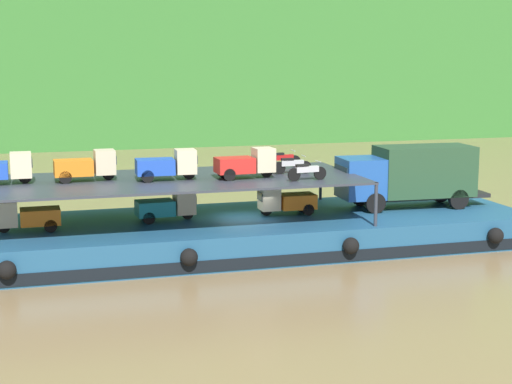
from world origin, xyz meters
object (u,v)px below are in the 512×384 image
(mini_truck_lower_stern, at_px, (27,216))
(motorcycle_upper_centre, at_px, (292,165))
(mini_truck_upper_fore, at_px, (167,165))
(mini_truck_upper_bow, at_px, (246,163))
(mini_truck_lower_mid, at_px, (286,200))
(motorcycle_upper_port, at_px, (307,171))
(mini_truck_upper_mid, at_px, (86,166))
(motorcycle_upper_stbd, at_px, (282,159))
(mini_truck_upper_stern, at_px, (1,169))
(covered_lorry, at_px, (410,174))
(cargo_barge, at_px, (246,233))
(mini_truck_lower_aft, at_px, (167,206))

(mini_truck_lower_stern, distance_m, motorcycle_upper_centre, 12.41)
(mini_truck_upper_fore, xyz_separation_m, mini_truck_upper_bow, (3.59, -0.47, 0.00))
(mini_truck_lower_mid, bearing_deg, motorcycle_upper_port, -84.37)
(mini_truck_lower_stern, xyz_separation_m, mini_truck_upper_bow, (9.82, -0.46, 2.00))
(mini_truck_upper_mid, distance_m, motorcycle_upper_stbd, 9.98)
(mini_truck_upper_mid, height_order, motorcycle_upper_port, mini_truck_upper_mid)
(mini_truck_lower_mid, xyz_separation_m, mini_truck_upper_mid, (-9.37, 0.37, 2.00))
(mini_truck_upper_stern, xyz_separation_m, mini_truck_upper_fore, (7.22, -0.81, 0.00))
(motorcycle_upper_port, bearing_deg, covered_lorry, 20.11)
(cargo_barge, bearing_deg, mini_truck_lower_aft, 174.80)
(motorcycle_upper_stbd, bearing_deg, cargo_barge, -138.80)
(mini_truck_upper_mid, bearing_deg, motorcycle_upper_centre, -3.04)
(mini_truck_lower_mid, bearing_deg, mini_truck_lower_aft, 178.34)
(mini_truck_lower_stern, xyz_separation_m, motorcycle_upper_port, (12.26, -1.90, 1.74))
(mini_truck_lower_stern, distance_m, mini_truck_upper_fore, 6.54)
(mini_truck_lower_mid, relative_size, mini_truck_upper_fore, 0.99)
(cargo_barge, height_order, mini_truck_lower_mid, mini_truck_lower_mid)
(mini_truck_upper_bow, height_order, motorcycle_upper_stbd, mini_truck_upper_bow)
(mini_truck_lower_stern, relative_size, motorcycle_upper_port, 1.45)
(mini_truck_lower_stern, distance_m, motorcycle_upper_port, 12.53)
(motorcycle_upper_port, relative_size, motorcycle_upper_stbd, 1.00)
(mini_truck_lower_stern, relative_size, mini_truck_upper_bow, 0.99)
(motorcycle_upper_centre, bearing_deg, mini_truck_lower_stern, -178.80)
(mini_truck_lower_aft, height_order, mini_truck_upper_stern, mini_truck_upper_stern)
(mini_truck_lower_aft, xyz_separation_m, mini_truck_upper_stern, (-7.25, 0.25, 2.00))
(covered_lorry, xyz_separation_m, motorcycle_upper_stbd, (-6.08, 2.00, 0.74))
(mini_truck_lower_aft, bearing_deg, mini_truck_upper_stern, 178.05)
(mini_truck_upper_bow, bearing_deg, mini_truck_lower_stern, 177.29)
(mini_truck_lower_mid, relative_size, motorcycle_upper_centre, 1.44)
(motorcycle_upper_stbd, bearing_deg, mini_truck_lower_mid, -103.06)
(mini_truck_lower_stern, bearing_deg, mini_truck_upper_fore, 0.06)
(mini_truck_upper_bow, xyz_separation_m, motorcycle_upper_centre, (2.47, 0.72, -0.26))
(mini_truck_lower_stern, relative_size, motorcycle_upper_stbd, 1.45)
(covered_lorry, bearing_deg, mini_truck_upper_mid, 178.72)
(mini_truck_lower_stern, relative_size, mini_truck_lower_aft, 0.99)
(mini_truck_upper_stern, height_order, mini_truck_upper_mid, same)
(motorcycle_upper_stbd, bearing_deg, mini_truck_upper_bow, -133.01)
(mini_truck_upper_bow, bearing_deg, mini_truck_lower_aft, 163.82)
(mini_truck_lower_aft, relative_size, motorcycle_upper_port, 1.47)
(covered_lorry, bearing_deg, mini_truck_upper_fore, -178.12)
(mini_truck_lower_mid, distance_m, motorcycle_upper_port, 2.89)
(mini_truck_lower_aft, height_order, mini_truck_lower_mid, same)
(mini_truck_lower_mid, distance_m, mini_truck_upper_bow, 3.11)
(mini_truck_lower_stern, height_order, motorcycle_upper_centre, motorcycle_upper_centre)
(mini_truck_upper_mid, bearing_deg, motorcycle_upper_port, -15.55)
(mini_truck_upper_stern, bearing_deg, motorcycle_upper_stbd, 6.77)
(covered_lorry, relative_size, mini_truck_lower_mid, 2.88)
(mini_truck_upper_stern, distance_m, motorcycle_upper_port, 13.53)
(mini_truck_upper_bow, relative_size, motorcycle_upper_centre, 1.46)
(covered_lorry, height_order, mini_truck_upper_fore, mini_truck_upper_fore)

